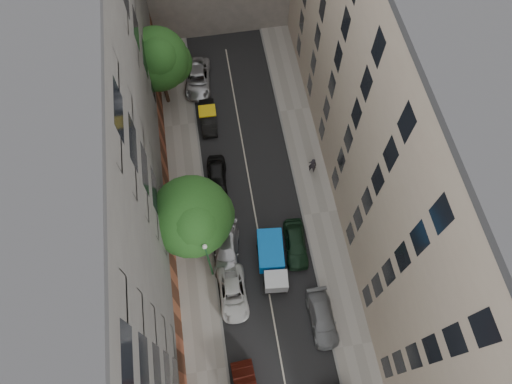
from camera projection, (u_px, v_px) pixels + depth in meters
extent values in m
plane|color=#4C4C49|center=(257.00, 223.00, 38.68)|extent=(120.00, 120.00, 0.00)
cube|color=black|center=(257.00, 223.00, 38.68)|extent=(8.00, 44.00, 0.02)
cube|color=gray|center=(192.00, 232.00, 38.22)|extent=(3.00, 44.00, 0.15)
cube|color=gray|center=(320.00, 213.00, 39.01)|extent=(3.00, 44.00, 0.15)
cube|color=#4A4845|center=(86.00, 188.00, 28.95)|extent=(8.00, 44.00, 20.00)
cube|color=tan|center=(419.00, 141.00, 30.53)|extent=(8.00, 44.00, 20.00)
cube|color=black|center=(272.00, 264.00, 36.57)|extent=(2.31, 4.94, 0.27)
cube|color=#B5B7BA|center=(276.00, 281.00, 35.11)|extent=(1.90, 1.58, 1.51)
cube|color=#0C77EB|center=(270.00, 251.00, 36.09)|extent=(2.25, 3.36, 1.59)
cylinder|color=black|center=(265.00, 286.00, 35.87)|extent=(0.25, 0.74, 0.74)
cylinder|color=black|center=(286.00, 283.00, 35.99)|extent=(0.25, 0.74, 0.74)
cylinder|color=black|center=(259.00, 249.00, 37.24)|extent=(0.25, 0.74, 0.74)
cylinder|color=black|center=(279.00, 246.00, 37.36)|extent=(0.25, 0.74, 0.74)
imported|color=silver|center=(233.00, 293.00, 35.35)|extent=(2.18, 4.65, 1.28)
imported|color=#AFAFB3|center=(227.00, 249.00, 36.88)|extent=(2.70, 5.14, 1.42)
imported|color=black|center=(217.00, 177.00, 39.82)|extent=(2.08, 4.43, 1.46)
imported|color=black|center=(208.00, 118.00, 42.74)|extent=(1.51, 4.09, 1.34)
imported|color=#B4B4B9|center=(198.00, 79.00, 44.76)|extent=(3.00, 5.47, 1.45)
imported|color=slate|center=(322.00, 319.00, 34.47)|extent=(1.89, 4.58, 1.32)
imported|color=black|center=(296.00, 244.00, 37.05)|extent=(2.08, 4.48, 1.49)
cylinder|color=#382619|center=(198.00, 237.00, 36.60)|extent=(0.36, 0.36, 2.58)
cylinder|color=#382619|center=(195.00, 226.00, 34.62)|extent=(0.24, 0.24, 1.84)
sphere|color=#204918|center=(192.00, 217.00, 33.00)|extent=(6.07, 6.07, 6.07)
sphere|color=#204918|center=(205.00, 215.00, 34.03)|extent=(4.55, 4.55, 4.55)
sphere|color=#204918|center=(184.00, 227.00, 33.19)|extent=(4.25, 4.25, 4.25)
sphere|color=#204918|center=(194.00, 221.00, 31.81)|extent=(3.94, 3.94, 3.94)
cylinder|color=#382619|center=(166.00, 92.00, 43.02)|extent=(0.36, 0.36, 2.77)
cylinder|color=#382619|center=(161.00, 75.00, 40.90)|extent=(0.24, 0.24, 1.98)
sphere|color=#204918|center=(157.00, 59.00, 39.16)|extent=(5.51, 5.51, 5.51)
sphere|color=#204918|center=(169.00, 62.00, 40.25)|extent=(4.13, 4.13, 4.13)
sphere|color=#204918|center=(150.00, 69.00, 39.39)|extent=(3.86, 3.86, 3.86)
sphere|color=#204918|center=(158.00, 57.00, 37.90)|extent=(3.58, 3.58, 3.58)
cylinder|color=#185627|center=(209.00, 262.00, 33.72)|extent=(0.14, 0.14, 6.33)
sphere|color=silver|center=(205.00, 247.00, 30.79)|extent=(0.36, 0.36, 0.36)
imported|color=black|center=(312.00, 165.00, 39.97)|extent=(0.80, 0.68, 1.87)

